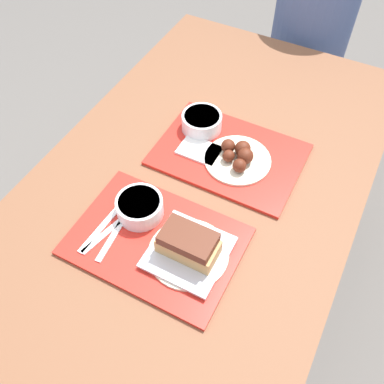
{
  "coord_description": "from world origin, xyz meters",
  "views": [
    {
      "loc": [
        0.36,
        -0.7,
        1.72
      ],
      "look_at": [
        0.02,
        -0.05,
        0.77
      ],
      "focal_mm": 40.0,
      "sensor_mm": 36.0,
      "label": 1
    }
  ],
  "objects": [
    {
      "name": "person_seated_across",
      "position": [
        0.03,
        1.06,
        0.77
      ],
      "size": [
        0.34,
        0.34,
        0.73
      ],
      "color": "#4C6093",
      "rests_on": "picnic_bench_far"
    },
    {
      "name": "brisket_sandwich_plate",
      "position": [
        0.1,
        -0.21,
        0.77
      ],
      "size": [
        0.21,
        0.21,
        0.09
      ],
      "color": "beige",
      "rests_on": "tray_near"
    },
    {
      "name": "tray_near",
      "position": [
        -0.0,
        -0.22,
        0.73
      ],
      "size": [
        0.45,
        0.32,
        0.01
      ],
      "color": "red",
      "rests_on": "picnic_table"
    },
    {
      "name": "plastic_fork_near",
      "position": [
        -0.13,
        -0.26,
        0.74
      ],
      "size": [
        0.06,
        0.17,
        0.0
      ],
      "color": "white",
      "rests_on": "tray_near"
    },
    {
      "name": "plastic_spoon_near",
      "position": [
        -0.15,
        -0.26,
        0.74
      ],
      "size": [
        0.03,
        0.17,
        0.0
      ],
      "color": "white",
      "rests_on": "tray_near"
    },
    {
      "name": "bowl_coleslaw_far",
      "position": [
        -0.08,
        0.22,
        0.77
      ],
      "size": [
        0.13,
        0.13,
        0.06
      ],
      "color": "silver",
      "rests_on": "tray_far"
    },
    {
      "name": "tray_far",
      "position": [
        0.04,
        0.16,
        0.73
      ],
      "size": [
        0.45,
        0.32,
        0.01
      ],
      "color": "red",
      "rests_on": "picnic_table"
    },
    {
      "name": "ground_plane",
      "position": [
        0.0,
        0.0,
        0.0
      ],
      "size": [
        12.0,
        12.0,
        0.0
      ],
      "primitive_type": "plane",
      "color": "#605B56"
    },
    {
      "name": "picnic_table",
      "position": [
        0.0,
        0.0,
        0.64
      ],
      "size": [
        0.94,
        1.68,
        0.73
      ],
      "color": "brown",
      "rests_on": "ground_plane"
    },
    {
      "name": "picnic_bench_far",
      "position": [
        0.0,
        1.06,
        0.39
      ],
      "size": [
        0.89,
        0.28,
        0.46
      ],
      "color": "brown",
      "rests_on": "ground_plane"
    },
    {
      "name": "plastic_knife_near",
      "position": [
        -0.11,
        -0.26,
        0.74
      ],
      "size": [
        0.03,
        0.17,
        0.0
      ],
      "color": "white",
      "rests_on": "tray_near"
    },
    {
      "name": "bowl_coleslaw_near",
      "position": [
        -0.08,
        -0.16,
        0.77
      ],
      "size": [
        0.13,
        0.13,
        0.06
      ],
      "color": "silver",
      "rests_on": "tray_near"
    },
    {
      "name": "wings_plate_far",
      "position": [
        0.08,
        0.15,
        0.76
      ],
      "size": [
        0.21,
        0.21,
        0.06
      ],
      "color": "beige",
      "rests_on": "tray_far"
    },
    {
      "name": "napkin_far",
      "position": [
        -0.04,
        0.13,
        0.74
      ],
      "size": [
        0.13,
        0.09,
        0.01
      ],
      "color": "white",
      "rests_on": "tray_far"
    }
  ]
}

